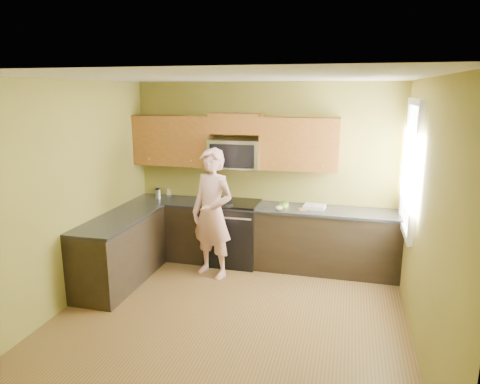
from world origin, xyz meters
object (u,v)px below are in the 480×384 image
(frying_pan, at_px, (225,206))
(woman, at_px, (212,214))
(microwave, at_px, (235,168))
(travel_mug, at_px, (158,199))
(stove, at_px, (233,232))
(butter_tub, at_px, (284,207))

(frying_pan, bearing_deg, woman, -113.07)
(microwave, relative_size, travel_mug, 4.53)
(frying_pan, bearing_deg, stove, 74.13)
(stove, distance_m, travel_mug, 1.30)
(stove, height_order, microwave, microwave)
(microwave, bearing_deg, stove, -90.00)
(frying_pan, distance_m, butter_tub, 0.87)
(butter_tub, bearing_deg, frying_pan, -160.47)
(microwave, height_order, woman, woman)
(microwave, distance_m, travel_mug, 1.34)
(woman, distance_m, butter_tub, 1.07)
(woman, distance_m, frying_pan, 0.29)
(stove, relative_size, woman, 0.52)
(travel_mug, bearing_deg, microwave, 5.18)
(stove, distance_m, microwave, 0.98)
(stove, height_order, frying_pan, frying_pan)
(woman, xyz_separation_m, travel_mug, (-1.07, 0.54, 0.01))
(microwave, height_order, butter_tub, microwave)
(frying_pan, height_order, butter_tub, frying_pan)
(woman, bearing_deg, travel_mug, 174.11)
(stove, height_order, butter_tub, butter_tub)
(stove, xyz_separation_m, woman, (-0.16, -0.53, 0.43))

